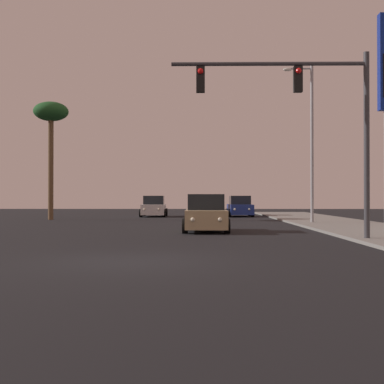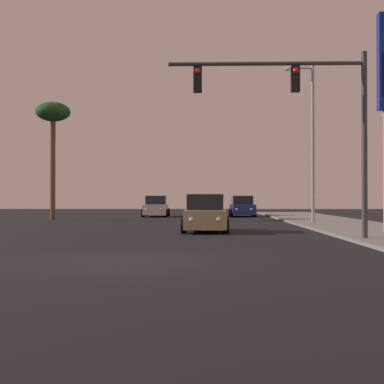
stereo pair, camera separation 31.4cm
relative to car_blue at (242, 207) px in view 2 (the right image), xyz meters
The scene contains 9 objects.
ground_plane 31.07m from the car_blue, 99.19° to the right, with size 120.00×120.00×0.00m, color black.
sidewalk_right 21.17m from the car_blue, 77.61° to the right, with size 5.00×60.00×0.12m.
car_blue is the anchor object (origin of this frame).
car_black 3.14m from the car_blue, behind, with size 2.04×4.34×1.68m.
car_tan 19.56m from the car_blue, 98.78° to the right, with size 2.04×4.31×1.68m.
car_white 6.97m from the car_blue, behind, with size 2.04×4.33×1.68m.
traffic_light_mast 25.02m from the car_blue, 88.55° to the right, with size 6.93×0.36×6.50m.
street_lamp 13.71m from the car_blue, 76.33° to the right, with size 1.74×0.24×9.00m.
palm_tree_mid 16.38m from the car_blue, 153.84° to the right, with size 2.40×2.40×8.16m.
Camera 2 is at (2.02, -12.73, 1.52)m, focal length 50.00 mm.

